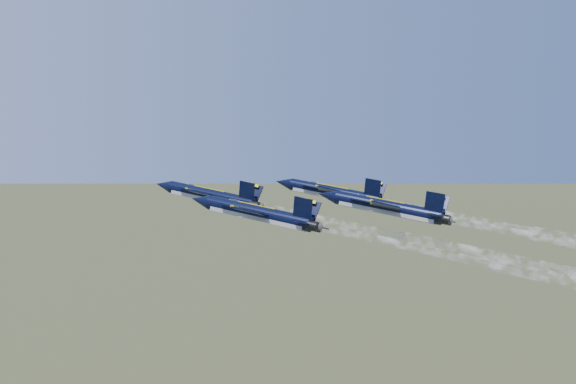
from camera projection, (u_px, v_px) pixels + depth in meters
jet_lead at (209, 196)px, 96.17m from camera, size 12.00×16.83×4.84m
jet_left at (256, 213)px, 81.22m from camera, size 12.00×16.83×4.84m
jet_right at (332, 193)px, 99.22m from camera, size 12.00×16.83×4.84m
jet_slot at (385, 207)px, 85.59m from camera, size 12.00×16.83×4.84m
smoke_trail_lead at (556, 220)px, 76.69m from camera, size 26.08×54.38×2.03m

